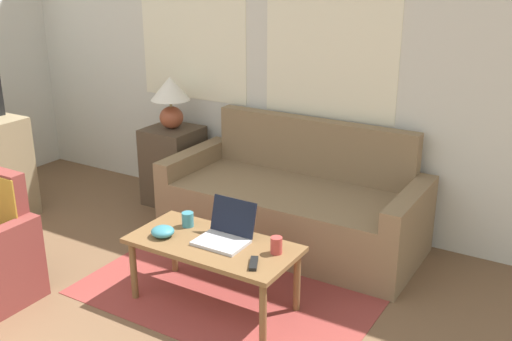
{
  "coord_description": "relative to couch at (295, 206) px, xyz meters",
  "views": [
    {
      "loc": [
        2.46,
        -0.81,
        2.1
      ],
      "look_at": [
        0.52,
        2.42,
        0.75
      ],
      "focal_mm": 42.0,
      "sensor_mm": 36.0,
      "label": 1
    }
  ],
  "objects": [
    {
      "name": "side_table",
      "position": [
        -1.28,
        0.12,
        0.07
      ],
      "size": [
        0.44,
        0.44,
        0.69
      ],
      "color": "#4C3D2D",
      "rests_on": "ground_plane"
    },
    {
      "name": "cup_yellow",
      "position": [
        0.4,
        -1.02,
        0.21
      ],
      "size": [
        0.07,
        0.07,
        0.1
      ],
      "color": "#B23D38",
      "rests_on": "coffee_table"
    },
    {
      "name": "wall_back",
      "position": [
        -0.52,
        0.44,
        1.03
      ],
      "size": [
        6.21,
        0.06,
        2.6
      ],
      "color": "silver",
      "rests_on": "ground_plane"
    },
    {
      "name": "coffee_table",
      "position": [
        -0.0,
        -1.1,
        0.11
      ],
      "size": [
        1.06,
        0.52,
        0.43
      ],
      "color": "brown",
      "rests_on": "ground_plane"
    },
    {
      "name": "tv_remote",
      "position": [
        0.36,
        -1.21,
        0.17
      ],
      "size": [
        0.11,
        0.15,
        0.02
      ],
      "color": "black",
      "rests_on": "coffee_table"
    },
    {
      "name": "laptop",
      "position": [
        0.05,
        -1.03,
        0.21
      ],
      "size": [
        0.31,
        0.29,
        0.24
      ],
      "color": "#B7B7BC",
      "rests_on": "coffee_table"
    },
    {
      "name": "table_lamp",
      "position": [
        -1.28,
        0.12,
        0.69
      ],
      "size": [
        0.34,
        0.34,
        0.45
      ],
      "color": "brown",
      "rests_on": "side_table"
    },
    {
      "name": "rug",
      "position": [
        -0.0,
        -0.58,
        -0.28
      ],
      "size": [
        1.92,
        1.89,
        0.01
      ],
      "color": "brown",
      "rests_on": "ground_plane"
    },
    {
      "name": "cup_navy",
      "position": [
        -0.28,
        -0.98,
        0.2
      ],
      "size": [
        0.08,
        0.08,
        0.1
      ],
      "color": "teal",
      "rests_on": "coffee_table"
    },
    {
      "name": "couch",
      "position": [
        0.0,
        0.0,
        0.0
      ],
      "size": [
        1.96,
        0.86,
        0.91
      ],
      "color": "#846B4C",
      "rests_on": "ground_plane"
    },
    {
      "name": "snack_bowl",
      "position": [
        -0.32,
        -1.19,
        0.19
      ],
      "size": [
        0.15,
        0.15,
        0.07
      ],
      "color": "teal",
      "rests_on": "coffee_table"
    }
  ]
}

